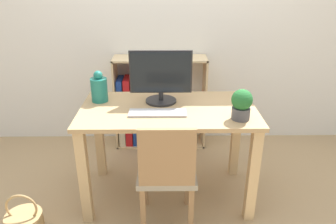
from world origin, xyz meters
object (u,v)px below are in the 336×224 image
(potted_plant, at_px, (242,104))
(bookshelf, at_px, (145,105))
(basket, at_px, (25,224))
(keyboard, at_px, (158,113))
(chair, at_px, (167,171))
(monitor, at_px, (161,76))
(vase, at_px, (99,88))

(potted_plant, xyz_separation_m, bookshelf, (-0.72, 1.07, -0.44))
(basket, bearing_deg, keyboard, 20.34)
(chair, bearing_deg, monitor, 95.83)
(vase, distance_m, bookshelf, 0.90)
(potted_plant, relative_size, basket, 0.62)
(vase, bearing_deg, monitor, -2.23)
(keyboard, relative_size, chair, 0.49)
(keyboard, distance_m, potted_plant, 0.58)
(keyboard, xyz_separation_m, bookshelf, (-0.15, 0.98, -0.34))
(vase, xyz_separation_m, bookshelf, (0.30, 0.73, -0.44))
(keyboard, height_order, vase, vase)
(keyboard, height_order, chair, chair)
(vase, bearing_deg, chair, -44.34)
(monitor, xyz_separation_m, potted_plant, (0.54, -0.33, -0.10))
(basket, bearing_deg, vase, 51.89)
(keyboard, xyz_separation_m, basket, (-0.92, -0.34, -0.68))
(monitor, distance_m, vase, 0.48)
(vase, distance_m, basket, 1.08)
(keyboard, distance_m, vase, 0.53)
(monitor, xyz_separation_m, chair, (0.04, -0.48, -0.52))
(keyboard, bearing_deg, monitor, 84.74)
(bookshelf, xyz_separation_m, basket, (-0.77, -1.32, -0.34))
(monitor, relative_size, chair, 0.56)
(potted_plant, bearing_deg, bookshelf, 123.72)
(vase, xyz_separation_m, basket, (-0.47, -0.60, -0.78))
(potted_plant, relative_size, bookshelf, 0.23)
(vase, xyz_separation_m, potted_plant, (1.01, -0.34, 0.01))
(potted_plant, height_order, bookshelf, potted_plant)
(chair, height_order, basket, chair)
(basket, bearing_deg, monitor, 31.61)
(monitor, height_order, basket, monitor)
(chair, bearing_deg, bookshelf, 100.87)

